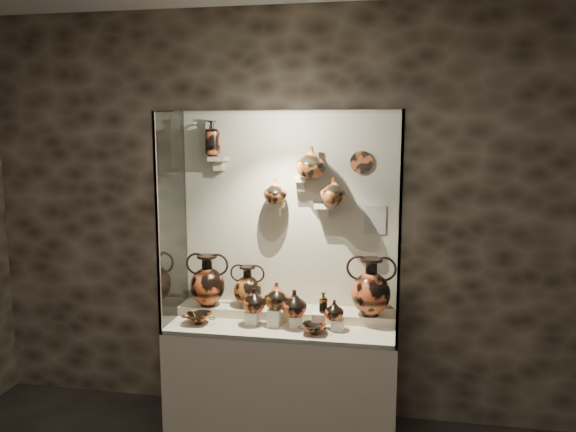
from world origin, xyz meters
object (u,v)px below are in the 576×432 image
(lekythos_small, at_px, (323,301))
(ovoid_vase_b, at_px, (311,162))
(amphora_left, at_px, (208,280))
(amphora_mid, at_px, (248,286))
(lekythos_tall, at_px, (212,136))
(jug_a, at_px, (254,300))
(jug_c, at_px, (294,303))
(ovoid_vase_a, at_px, (275,191))
(jug_b, at_px, (277,296))
(kylix_right, at_px, (314,328))
(ovoid_vase_c, at_px, (333,191))
(kylix_left, at_px, (199,317))
(amphora_right, at_px, (371,287))
(jug_e, at_px, (334,310))

(lekythos_small, distance_m, ovoid_vase_b, 1.03)
(amphora_left, height_order, amphora_mid, amphora_left)
(lekythos_tall, relative_size, ovoid_vase_b, 1.34)
(jug_a, bearing_deg, jug_c, -3.62)
(jug_c, distance_m, lekythos_tall, 1.42)
(amphora_left, height_order, ovoid_vase_a, ovoid_vase_a)
(jug_b, xyz_separation_m, kylix_right, (0.30, -0.13, -0.18))
(jug_b, bearing_deg, ovoid_vase_b, 43.43)
(amphora_left, distance_m, lekythos_small, 0.95)
(jug_a, relative_size, jug_c, 0.95)
(lekythos_small, height_order, ovoid_vase_c, ovoid_vase_c)
(kylix_left, bearing_deg, jug_a, -15.25)
(jug_c, relative_size, kylix_right, 0.88)
(lekythos_small, height_order, lekythos_tall, lekythos_tall)
(kylix_right, bearing_deg, amphora_mid, 142.56)
(jug_a, distance_m, jug_b, 0.17)
(amphora_right, bearing_deg, ovoid_vase_c, 141.77)
(kylix_left, bearing_deg, ovoid_vase_b, -2.62)
(jug_b, relative_size, kylix_right, 0.88)
(jug_b, bearing_deg, jug_c, -11.74)
(jug_a, xyz_separation_m, jug_e, (0.60, -0.00, -0.04))
(jug_b, distance_m, kylix_left, 0.62)
(jug_b, relative_size, jug_c, 1.01)
(jug_b, distance_m, lekythos_tall, 1.32)
(jug_c, relative_size, ovoid_vase_c, 0.94)
(amphora_right, bearing_deg, amphora_mid, 153.53)
(jug_e, bearing_deg, jug_c, -163.87)
(jug_c, height_order, lekythos_tall, lekythos_tall)
(kylix_right, bearing_deg, kylix_left, 168.27)
(lekythos_small, bearing_deg, kylix_right, -116.88)
(lekythos_small, distance_m, lekythos_tall, 1.52)
(amphora_left, bearing_deg, jug_a, -25.80)
(jug_e, bearing_deg, jug_b, -167.49)
(amphora_right, bearing_deg, jug_a, 167.45)
(amphora_left, xyz_separation_m, kylix_left, (0.00, -0.23, -0.23))
(jug_e, distance_m, ovoid_vase_c, 0.88)
(jug_c, xyz_separation_m, kylix_right, (0.16, -0.10, -0.14))
(ovoid_vase_a, distance_m, ovoid_vase_c, 0.44)
(kylix_right, bearing_deg, ovoid_vase_a, 126.29)
(jug_c, relative_size, kylix_left, 0.79)
(kylix_left, relative_size, lekythos_tall, 0.79)
(amphora_right, xyz_separation_m, lekythos_tall, (-1.24, 0.11, 1.10))
(kylix_right, distance_m, ovoid_vase_c, 1.01)
(lekythos_small, xyz_separation_m, ovoid_vase_c, (0.04, 0.23, 0.79))
(amphora_left, height_order, kylix_left, amphora_left)
(jug_e, distance_m, ovoid_vase_a, 0.99)
(amphora_left, height_order, lekythos_small, amphora_left)
(amphora_left, bearing_deg, jug_b, -17.73)
(lekythos_small, relative_size, kylix_left, 0.69)
(jug_a, distance_m, kylix_right, 0.50)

